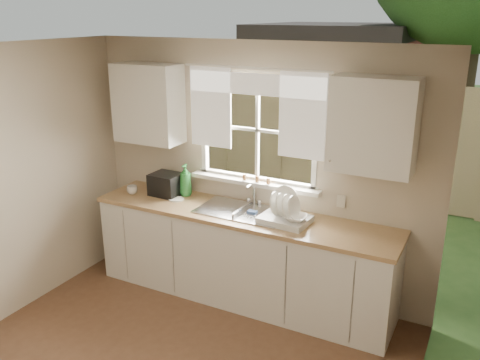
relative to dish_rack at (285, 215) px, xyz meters
The scene contains 19 objects.
room_walls 1.80m from the dish_rack, 104.83° to the right, with size 3.62×4.02×2.50m.
ceiling 2.29m from the dish_rack, 105.39° to the right, with size 3.60×4.00×0.02m, color silver.
window 0.76m from the dish_rack, 143.18° to the left, with size 1.38×0.16×1.06m.
curtains 1.09m from the dish_rack, 147.55° to the left, with size 1.50×0.03×0.81m.
base_cabinets 0.71m from the dish_rack, behind, with size 3.00×0.62×0.87m, color silver.
countertop 0.47m from the dish_rack, behind, with size 3.04×0.65×0.04m, color #A88254.
upper_cabinet_left 1.83m from the dish_rack, behind, with size 0.70×0.33×0.80m, color silver.
upper_cabinet_right 1.12m from the dish_rack, 13.45° to the left, with size 0.70×0.33×0.80m, color silver.
wall_outlet 0.54m from the dish_rack, 37.59° to the left, with size 0.08×0.01×0.12m, color beige.
sill_jars 0.55m from the dish_rack, 146.44° to the left, with size 0.30×0.04×0.06m.
sink 0.48m from the dish_rack, behind, with size 0.88×0.52×0.40m.
dish_rack is the anchor object (origin of this frame).
bowl 0.13m from the dish_rack, 21.69° to the right, with size 0.20×0.20×0.05m, color white.
soap_bottle_a 1.22m from the dish_rack, behind, with size 0.13×0.13×0.34m, color #2A8135.
soap_bottle_b 1.57m from the dish_rack, behind, with size 0.08×0.08×0.18m, color blue.
soap_bottle_c 1.43m from the dish_rack, behind, with size 0.14×0.14×0.18m, color beige.
saucer 1.21m from the dish_rack, behind, with size 0.16×0.16×0.01m, color white.
cup 1.72m from the dish_rack, behind, with size 0.11×0.11×0.09m, color silver.
black_appliance 1.40m from the dish_rack, behind, with size 0.31×0.27×0.23m, color black.
Camera 1 is at (2.06, -2.34, 2.74)m, focal length 38.00 mm.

